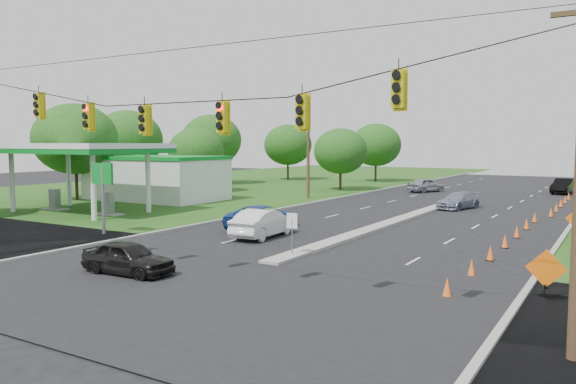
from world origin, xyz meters
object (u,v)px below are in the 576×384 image
Objects in this scene: gas_station at (145,173)px; white_sedan at (263,223)px; black_sedan at (128,258)px; blue_pickup at (262,217)px.

white_sedan is (19.37, -10.19, -1.79)m from gas_station.
gas_station is at bearing 41.33° from black_sedan.
black_sedan is 10.28m from white_sedan.
white_sedan is (-0.39, 10.27, 0.11)m from black_sedan.
gas_station is 19.27m from blue_pickup.
white_sedan reaches higher than black_sedan.
gas_station reaches higher than white_sedan.
black_sedan is at bearing 102.09° from blue_pickup.
gas_station is 28.51m from black_sedan.
gas_station is at bearing -21.01° from blue_pickup.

